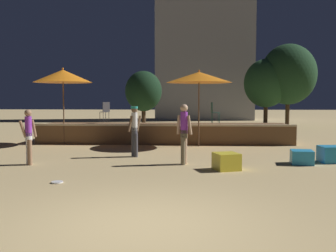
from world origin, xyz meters
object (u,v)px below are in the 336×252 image
object	(u,v)px
patio_umbrella_1	(63,76)
person_3	(29,136)
cube_seat_2	(302,157)
background_tree_2	(143,91)
person_1	(134,129)
background_tree_1	(266,83)
person_2	(184,132)
bistro_chair_1	(213,110)
cube_seat_3	(331,154)
patio_umbrella_0	(199,77)
cube_seat_0	(226,161)
frisbee_disc	(57,182)
background_tree_0	(288,74)
bistro_chair_0	(105,110)

from	to	relation	value
patio_umbrella_1	person_3	bearing A→B (deg)	-83.46
cube_seat_2	background_tree_2	bearing A→B (deg)	114.08
person_1	background_tree_1	size ratio (longest dim) A/B	0.36
person_2	bistro_chair_1	bearing A→B (deg)	5.59
cube_seat_3	background_tree_2	xyz separation A→B (m)	(-7.28, 13.75, 2.18)
cube_seat_3	person_3	distance (m)	9.02
cube_seat_3	person_2	size ratio (longest dim) A/B	0.38
person_3	bistro_chair_1	xyz separation A→B (m)	(5.77, 5.86, 0.56)
patio_umbrella_0	patio_umbrella_1	bearing A→B (deg)	176.62
cube_seat_2	person_3	xyz separation A→B (m)	(-7.99, -0.50, 0.65)
cube_seat_0	cube_seat_3	size ratio (longest dim) A/B	1.16
cube_seat_3	frisbee_disc	distance (m)	7.98
cube_seat_3	bistro_chair_1	distance (m)	6.04
patio_umbrella_1	background_tree_0	distance (m)	16.30
person_2	bistro_chair_0	bearing A→B (deg)	49.30
frisbee_disc	background_tree_2	bearing A→B (deg)	89.81
person_2	background_tree_0	bearing A→B (deg)	-6.38
frisbee_disc	background_tree_0	xyz separation A→B (m)	(9.95, 17.97, 3.57)
patio_umbrella_0	frisbee_disc	distance (m)	8.09
person_1	person_3	bearing A→B (deg)	80.85
bistro_chair_1	background_tree_1	xyz separation A→B (m)	(4.30, 9.72, 1.57)
cube_seat_0	person_1	size ratio (longest dim) A/B	0.46
person_3	bistro_chair_0	size ratio (longest dim) A/B	1.80
patio_umbrella_1	background_tree_0	xyz separation A→B (m)	(12.13, 10.86, 0.72)
cube_seat_0	background_tree_2	world-z (taller)	background_tree_2
patio_umbrella_1	background_tree_2	bearing A→B (deg)	77.14
patio_umbrella_0	bistro_chair_1	size ratio (longest dim) A/B	3.42
cube_seat_3	bistro_chair_1	bearing A→B (deg)	122.54
cube_seat_0	cube_seat_2	bearing A→B (deg)	23.49
background_tree_0	background_tree_2	distance (m)	10.02
background_tree_2	cube_seat_2	bearing A→B (deg)	-65.92
person_1	bistro_chair_1	distance (m)	5.13
person_3	background_tree_1	xyz separation A→B (m)	(10.07, 15.58, 2.13)
patio_umbrella_0	background_tree_2	bearing A→B (deg)	108.54
patio_umbrella_0	patio_umbrella_1	world-z (taller)	patio_umbrella_1
frisbee_disc	background_tree_1	distance (m)	19.99
person_1	person_3	distance (m)	3.31
bistro_chair_0	bistro_chair_1	distance (m)	4.92
person_3	bistro_chair_0	xyz separation A→B (m)	(0.88, 6.33, 0.56)
person_3	background_tree_2	xyz separation A→B (m)	(1.69, 14.61, 1.57)
cube_seat_2	frisbee_disc	bearing A→B (deg)	-156.32
person_1	person_2	distance (m)	2.14
background_tree_0	background_tree_1	world-z (taller)	background_tree_0
cube_seat_3	person_2	bearing A→B (deg)	-172.60
person_3	person_1	bearing A→B (deg)	82.42
background_tree_0	background_tree_2	xyz separation A→B (m)	(-9.90, -1.06, -1.16)
person_2	background_tree_1	xyz separation A→B (m)	(5.55, 15.30, 2.01)
person_1	bistro_chair_0	size ratio (longest dim) A/B	1.87
patio_umbrella_1	cube_seat_0	distance (m)	8.60
patio_umbrella_1	person_2	size ratio (longest dim) A/B	1.82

